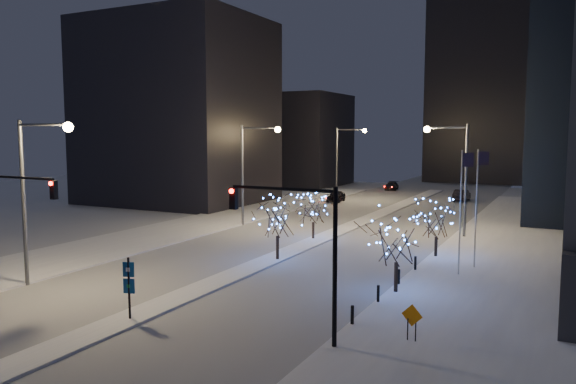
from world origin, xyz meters
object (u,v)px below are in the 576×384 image
Objects in this scene: car_near at (336,196)px; car_far at (392,186)px; holiday_tree_median_far at (313,208)px; street_lamp_east at (456,165)px; street_lamp_w_mid at (251,161)px; car_mid at (462,195)px; construction_sign at (412,319)px; wayfinding_sign at (129,282)px; holiday_tree_plaza_near at (397,239)px; holiday_tree_plaza_far at (437,220)px; holiday_tree_median_near at (277,217)px; traffic_signal_west at (11,214)px; street_lamp_w_far at (344,153)px; street_lamp_w_near at (35,180)px; traffic_signal_east at (301,237)px.

car_near is 18.90m from car_far.
street_lamp_east is at bearing 32.98° from holiday_tree_median_far.
car_near is at bearing 89.97° from street_lamp_w_mid.
car_far is at bearing 77.62° from car_near.
car_mid is 2.91× the size of construction_sign.
wayfinding_sign reaches higher than car_mid.
holiday_tree_plaza_near is 14.79m from wayfinding_sign.
car_mid is 1.14× the size of holiday_tree_plaza_far.
car_mid is 47.63m from holiday_tree_plaza_near.
car_mid is 37.16m from holiday_tree_plaza_far.
street_lamp_w_mid is 2.13× the size of holiday_tree_median_near.
holiday_tree_median_near is (-5.52, -43.02, 2.41)m from car_mid.
holiday_tree_plaza_near is (18.94, 10.33, -1.55)m from traffic_signal_west.
construction_sign is (22.21, -46.09, 0.39)m from car_near.
street_lamp_east is 19.95m from holiday_tree_plaza_near.
street_lamp_w_far is at bearing 90.55° from traffic_signal_west.
street_lamp_w_near is 1.43× the size of traffic_signal_east.
construction_sign is at bearing 26.16° from traffic_signal_east.
street_lamp_east is 6.08× the size of construction_sign.
street_lamp_east is 9.85m from holiday_tree_plaza_far.
holiday_tree_median_near is 11.76m from holiday_tree_plaza_far.
holiday_tree_plaza_far is 2.55× the size of construction_sign.
traffic_signal_west is at bearing -132.25° from holiday_tree_plaza_far.
street_lamp_w_near is at bearing -95.91° from car_near.
holiday_tree_median_far is 11.23m from holiday_tree_plaza_far.
holiday_tree_plaza_far is at bearing 44.12° from street_lamp_w_near.
wayfinding_sign is at bearing -91.27° from holiday_tree_median_near.
traffic_signal_west is at bearing -89.45° from street_lamp_w_far.
street_lamp_w_mid is at bearing 144.63° from construction_sign.
street_lamp_w_mid is at bearing 64.03° from car_mid.
street_lamp_w_near is 66.29m from car_far.
traffic_signal_west is 17.25m from holiday_tree_median_near.
traffic_signal_west and traffic_signal_east have the same top height.
car_near is 0.94× the size of holiday_tree_plaza_near.
holiday_tree_median_far is (-6.52, -34.55, 2.02)m from car_mid.
car_far is (-12.81, 10.32, -0.13)m from car_mid.
car_near is 1.05× the size of holiday_tree_plaza_far.
holiday_tree_median_far is (8.43, -26.09, 2.07)m from car_near.
construction_sign reaches higher than car_near.
car_near is 0.96× the size of car_far.
street_lamp_w_mid and street_lamp_east have the same top height.
car_near is (0.01, -2.78, -5.75)m from street_lamp_w_far.
holiday_tree_plaza_far is (10.00, 6.18, -0.35)m from holiday_tree_median_near.
holiday_tree_median_near is 8.54m from holiday_tree_median_far.
holiday_tree_plaza_far is at bearing 85.51° from traffic_signal_east.
traffic_signal_west is 1.49× the size of holiday_tree_plaza_near.
holiday_tree_median_near is 1.47× the size of wayfinding_sign.
traffic_signal_west is 21.63m from holiday_tree_plaza_near.
holiday_tree_plaza_near is 1.46× the size of wayfinding_sign.
holiday_tree_plaza_near is 1.12× the size of holiday_tree_plaza_far.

